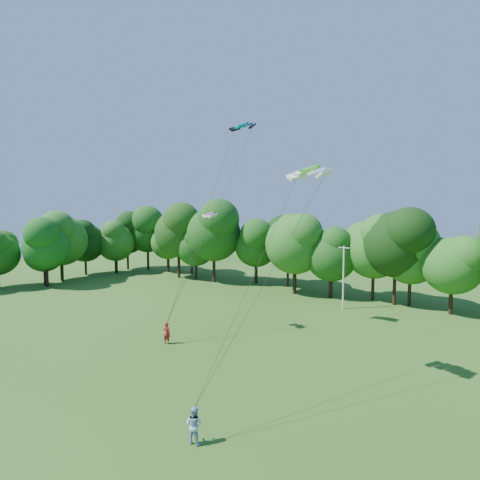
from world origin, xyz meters
The scene contains 10 objects.
ground centered at (0.00, 0.00, 0.00)m, with size 160.00×160.00×0.00m, color #2B5015.
utility_pole centered at (0.69, 30.53, 3.78)m, with size 1.46×0.27×7.30m.
kite_flyer_left centered at (-6.46, 10.17, 0.92)m, with size 0.67×0.44×1.84m, color #AC1618.
kite_flyer_right centered at (5.11, 1.80, 0.90)m, with size 0.88×0.68×1.81m, color #A5BEE5.
kite_teal centered at (-4.30, 18.02, 19.43)m, with size 2.56×1.27×0.59m.
kite_green centered at (6.28, 11.14, 13.87)m, with size 3.18×2.03×0.56m.
kite_pink centered at (-5.94, 15.06, 11.02)m, with size 1.78×1.23×0.30m.
tree_back_west centered at (-29.90, 33.31, 8.13)m, with size 8.96×8.96×13.03m.
tree_back_center centered at (4.84, 36.10, 7.93)m, with size 8.73×8.73×12.69m.
tree_flank_west centered at (-39.74, 15.66, 6.55)m, with size 7.21×7.21×10.49m.
Camera 1 is at (17.48, -10.50, 11.06)m, focal length 28.00 mm.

